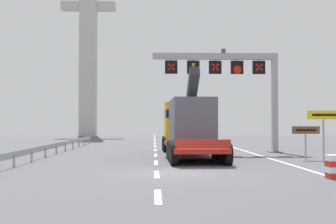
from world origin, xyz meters
TOP-DOWN VIEW (x-y plane):
  - ground at (0.00, 0.00)m, footprint 112.00×112.00m
  - lane_markings at (-0.58, 27.03)m, footprint 0.20×68.66m
  - edge_line_right at (6.20, 12.00)m, footprint 0.20×63.00m
  - overhead_lane_gantry at (5.02, 13.23)m, footprint 9.31×0.90m
  - heavy_haul_truck_red at (1.50, 10.67)m, footprint 3.23×14.10m
  - exit_sign_yellow at (8.21, 4.31)m, footprint 1.75×0.15m
  - tourist_info_sign_brown at (8.08, 6.72)m, footprint 1.61×0.15m
  - guardrail_left at (-7.38, 13.28)m, footprint 0.13×30.55m
  - bridge_pylon_distant at (-11.65, 55.55)m, footprint 9.00×2.00m

SIDE VIEW (x-z plane):
  - ground at x=0.00m, z-range 0.00..0.00m
  - edge_line_right at x=6.20m, z-range 0.00..0.01m
  - lane_markings at x=-0.58m, z-range 0.00..0.01m
  - guardrail_left at x=-7.38m, z-range 0.18..0.94m
  - tourist_info_sign_brown at x=8.08m, z-range 0.52..2.44m
  - heavy_haul_truck_red at x=1.50m, z-range -0.66..4.64m
  - exit_sign_yellow at x=8.21m, z-range 0.74..3.50m
  - overhead_lane_gantry at x=5.02m, z-range 1.94..9.43m
  - bridge_pylon_distant at x=-11.65m, z-range 0.39..35.31m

